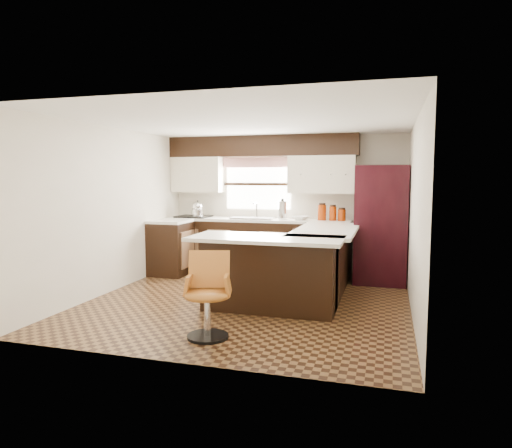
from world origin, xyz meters
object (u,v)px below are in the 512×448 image
(peninsula_long, at_px, (322,263))
(bar_chair, at_px, (207,296))
(peninsula_return, at_px, (270,275))
(refrigerator, at_px, (381,224))

(peninsula_long, relative_size, bar_chair, 2.18)
(peninsula_long, bearing_deg, peninsula_return, -118.30)
(bar_chair, bearing_deg, peninsula_long, 52.02)
(peninsula_return, height_order, bar_chair, peninsula_return)
(peninsula_long, distance_m, bar_chair, 2.32)
(peninsula_return, bearing_deg, peninsula_long, 61.70)
(peninsula_long, bearing_deg, bar_chair, -112.54)
(refrigerator, xyz_separation_m, bar_chair, (-1.67, -3.15, -0.48))
(peninsula_long, xyz_separation_m, bar_chair, (-0.89, -2.14, -0.00))
(refrigerator, bearing_deg, peninsula_return, -123.36)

